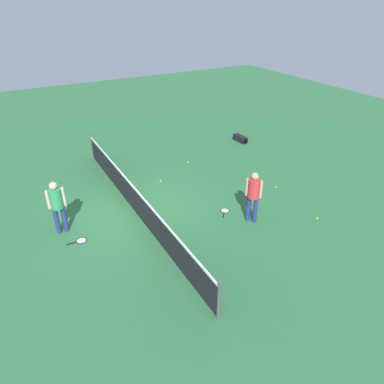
# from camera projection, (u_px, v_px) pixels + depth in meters

# --- Properties ---
(ground_plane) EXTENTS (40.00, 40.00, 0.00)m
(ground_plane) POSITION_uv_depth(u_px,v_px,m) (136.00, 212.00, 11.56)
(ground_plane) COLOR #2D6B3D
(court_net) EXTENTS (10.09, 0.09, 1.07)m
(court_net) POSITION_uv_depth(u_px,v_px,m) (134.00, 199.00, 11.31)
(court_net) COLOR #4C4C51
(court_net) RESTS_ON ground_plane
(player_near_side) EXTENTS (0.48, 0.48, 1.70)m
(player_near_side) POSITION_uv_depth(u_px,v_px,m) (253.00, 193.00, 10.61)
(player_near_side) COLOR navy
(player_near_side) RESTS_ON ground_plane
(player_far_side) EXTENTS (0.35, 0.52, 1.70)m
(player_far_side) POSITION_uv_depth(u_px,v_px,m) (57.00, 203.00, 10.10)
(player_far_side) COLOR navy
(player_far_side) RESTS_ON ground_plane
(tennis_racket_near_player) EXTENTS (0.54, 0.52, 0.03)m
(tennis_racket_near_player) POSITION_uv_depth(u_px,v_px,m) (225.00, 211.00, 11.57)
(tennis_racket_near_player) COLOR black
(tennis_racket_near_player) RESTS_ON ground_plane
(tennis_racket_far_player) EXTENTS (0.33, 0.59, 0.03)m
(tennis_racket_far_player) POSITION_uv_depth(u_px,v_px,m) (80.00, 241.00, 10.18)
(tennis_racket_far_player) COLOR black
(tennis_racket_far_player) RESTS_ON ground_plane
(tennis_ball_near_player) EXTENTS (0.07, 0.07, 0.07)m
(tennis_ball_near_player) POSITION_uv_depth(u_px,v_px,m) (317.00, 218.00, 11.16)
(tennis_ball_near_player) COLOR #C6E033
(tennis_ball_near_player) RESTS_ON ground_plane
(tennis_ball_by_net) EXTENTS (0.07, 0.07, 0.07)m
(tennis_ball_by_net) POSITION_uv_depth(u_px,v_px,m) (188.00, 162.00, 14.87)
(tennis_ball_by_net) COLOR #C6E033
(tennis_ball_by_net) RESTS_ON ground_plane
(tennis_ball_midcourt) EXTENTS (0.07, 0.07, 0.07)m
(tennis_ball_midcourt) POSITION_uv_depth(u_px,v_px,m) (160.00, 181.00, 13.37)
(tennis_ball_midcourt) COLOR #C6E033
(tennis_ball_midcourt) RESTS_ON ground_plane
(tennis_ball_baseline) EXTENTS (0.07, 0.07, 0.07)m
(tennis_ball_baseline) POSITION_uv_depth(u_px,v_px,m) (276.00, 187.00, 12.95)
(tennis_ball_baseline) COLOR #C6E033
(tennis_ball_baseline) RESTS_ON ground_plane
(equipment_bag) EXTENTS (0.81, 0.32, 0.28)m
(equipment_bag) POSITION_uv_depth(u_px,v_px,m) (241.00, 139.00, 16.94)
(equipment_bag) COLOR black
(equipment_bag) RESTS_ON ground_plane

